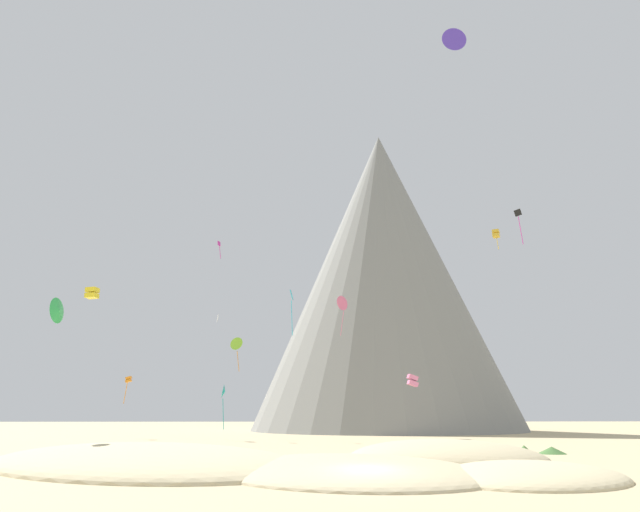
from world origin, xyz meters
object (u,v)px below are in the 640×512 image
Objects in this scene: bush_ridge_crest at (323,477)px; kite_lime_low at (237,344)px; bush_scatter_east at (155,469)px; bush_near_right at (494,450)px; kite_magenta_high at (219,246)px; rock_massif at (378,281)px; bush_far_left at (552,450)px; kite_white_mid at (218,318)px; kite_yellow_mid at (92,293)px; bush_mid_center at (524,450)px; kite_gold_high at (496,234)px; kite_cyan_mid at (292,304)px; kite_indigo_high at (454,40)px; bush_near_left at (588,474)px; kite_green_low at (58,310)px; kite_pink_low at (413,380)px; kite_teal_low at (224,392)px; kite_black_high at (519,219)px; kite_orange_low at (128,380)px; kite_rainbow_mid at (342,304)px.

kite_lime_low is (-10.18, 53.75, 12.84)m from bush_ridge_crest.
bush_near_right is (23.88, 14.76, 0.03)m from bush_scatter_east.
rock_massif is at bearing -143.20° from kite_magenta_high.
bush_far_left reaches higher than bush_ridge_crest.
kite_lime_low is at bearing -177.97° from kite_white_mid.
bush_ridge_crest is 1.83× the size of kite_white_mid.
bush_far_left is at bearing -92.62° from kite_yellow_mid.
bush_mid_center is 0.03× the size of rock_massif.
rock_massif is 20.74× the size of kite_gold_high.
kite_gold_high reaches higher than kite_cyan_mid.
kite_indigo_high is (27.69, -40.56, 9.80)m from kite_magenta_high.
bush_near_left reaches higher than bush_ridge_crest.
bush_ridge_crest is at bearing 48.74° from kite_white_mid.
rock_massif is at bearing -41.32° from kite_gold_high.
bush_scatter_east is 0.63× the size of kite_indigo_high.
bush_mid_center is 18.41m from bush_near_left.
kite_magenta_high is 28.87m from kite_cyan_mid.
kite_magenta_high is at bearing -1.51° from kite_green_low.
kite_pink_low is 27.23m from kite_teal_low.
bush_ridge_crest is 1.59× the size of kite_yellow_mid.
kite_yellow_mid is at bearing 50.54° from kite_gold_high.
kite_white_mid is (-10.58, 14.88, 0.65)m from kite_cyan_mid.
kite_pink_low is at bearing -49.34° from kite_yellow_mid.
kite_white_mid is at bearing -119.09° from kite_black_high.
kite_magenta_high is (-28.06, 57.25, 28.79)m from bush_near_left.
kite_magenta_high is (-29.37, 4.64, 21.20)m from kite_pink_low.
kite_indigo_high reaches higher than kite_gold_high.
kite_cyan_mid is 0.95× the size of kite_teal_low.
kite_white_mid is at bearing 90.29° from kite_cyan_mid.
bush_near_right reaches higher than bush_ridge_crest.
kite_cyan_mid is at bearing 52.05° from kite_orange_low.
bush_far_left is at bearing 153.85° from kite_lime_low.
bush_ridge_crest is at bearing 121.96° from kite_lime_low.
bush_scatter_east is 53.60m from kite_orange_low.
kite_yellow_mid is at bearing -18.30° from kite_indigo_high.
kite_magenta_high is at bearing -8.86° from kite_yellow_mid.
bush_near_left is 0.21× the size of kite_teal_low.
rock_massif reaches higher than kite_yellow_mid.
kite_yellow_mid is (1.89, -23.18, 7.90)m from kite_orange_low.
bush_near_left is at bearing -92.08° from bush_near_right.
kite_magenta_high reaches higher than bush_near_left.
kite_magenta_high reaches higher than bush_mid_center.
kite_gold_high is (13.83, 33.31, 29.04)m from bush_near_right.
kite_cyan_mid is 4.16× the size of kite_yellow_mid.
kite_rainbow_mid is (-20.27, 18.97, -7.06)m from kite_black_high.
kite_gold_high reaches higher than bush_near_right.
bush_scatter_east is at bearing 33.29° from kite_indigo_high.
kite_green_low is (-19.16, -18.50, -4.03)m from kite_cyan_mid.
kite_pink_low is 0.40× the size of kite_black_high.
bush_mid_center is 46.75m from kite_lime_low.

